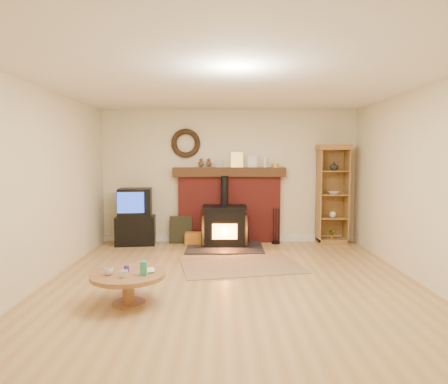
{
  "coord_description": "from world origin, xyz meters",
  "views": [
    {
      "loc": [
        -0.14,
        -5.14,
        1.68
      ],
      "look_at": [
        -0.11,
        1.0,
        1.14
      ],
      "focal_mm": 32.0,
      "sensor_mm": 36.0,
      "label": 1
    }
  ],
  "objects_px": {
    "wood_stove": "(225,227)",
    "coffee_table": "(128,279)",
    "tv_unit": "(135,218)",
    "curio_cabinet": "(332,194)"
  },
  "relations": [
    {
      "from": "tv_unit",
      "to": "curio_cabinet",
      "type": "xyz_separation_m",
      "value": [
        3.81,
        0.09,
        0.44
      ]
    },
    {
      "from": "curio_cabinet",
      "to": "coffee_table",
      "type": "bearing_deg",
      "value": -134.6
    },
    {
      "from": "tv_unit",
      "to": "coffee_table",
      "type": "height_order",
      "value": "tv_unit"
    },
    {
      "from": "curio_cabinet",
      "to": "wood_stove",
      "type": "bearing_deg",
      "value": -172.42
    },
    {
      "from": "wood_stove",
      "to": "coffee_table",
      "type": "bearing_deg",
      "value": -110.59
    },
    {
      "from": "wood_stove",
      "to": "tv_unit",
      "type": "relative_size",
      "value": 1.29
    },
    {
      "from": "wood_stove",
      "to": "curio_cabinet",
      "type": "distance_m",
      "value": 2.19
    },
    {
      "from": "wood_stove",
      "to": "coffee_table",
      "type": "xyz_separation_m",
      "value": [
        -1.12,
        -2.98,
        -0.07
      ]
    },
    {
      "from": "tv_unit",
      "to": "coffee_table",
      "type": "relative_size",
      "value": 1.27
    },
    {
      "from": "wood_stove",
      "to": "curio_cabinet",
      "type": "height_order",
      "value": "curio_cabinet"
    }
  ]
}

